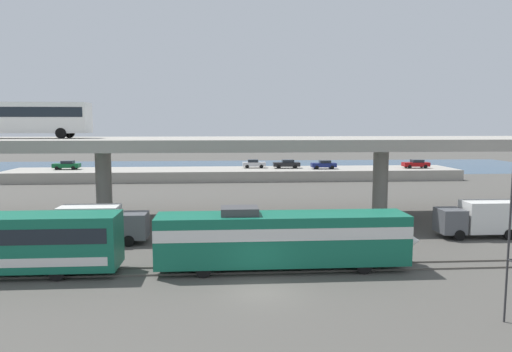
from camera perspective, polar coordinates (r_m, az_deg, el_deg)
The scene contains 15 objects.
ground_plane at distance 27.56m, azimuth 0.68°, elevation -13.82°, with size 260.00×260.00×0.00m, color #4C4944.
rail_strip_near at distance 30.59m, azimuth 0.17°, elevation -11.63°, with size 110.00×0.12×0.12m, color #59544C.
rail_strip_far at distance 32.05m, azimuth -0.03°, elevation -10.79°, with size 110.00×0.12×0.12m, color #59544C.
train_locomotive at distance 31.02m, azimuth 4.71°, elevation -7.31°, with size 17.38×3.04×4.18m.
highway_overpass at distance 45.88m, azimuth -1.36°, elevation 3.71°, with size 96.00×12.13×8.12m.
transit_bus_on_overpass at distance 50.16m, azimuth -26.22°, elevation 6.47°, with size 12.00×2.68×3.40m.
service_truck_west at distance 43.93m, azimuth 25.53°, elevation -4.59°, with size 6.80×2.46×3.04m.
service_truck_east at distance 39.48m, azimuth -18.24°, elevation -5.47°, with size 6.80×2.46×3.04m.
pier_parking_lot at distance 81.27m, azimuth -2.51°, elevation 0.25°, with size 76.32×10.12×1.77m, color #9E998E.
parked_car_0 at distance 82.82m, azimuth -0.27°, elevation 1.52°, with size 4.02×1.84×1.50m.
parked_car_1 at distance 81.88m, azimuth 8.22°, elevation 1.40°, with size 4.26×1.83×1.50m.
parked_car_2 at distance 82.53m, azimuth 3.75°, elevation 1.49°, with size 4.63×1.89×1.50m.
parked_car_3 at distance 86.19m, azimuth -21.94°, elevation 1.25°, with size 4.38×1.89×1.50m.
parked_car_4 at distance 87.10m, azimuth 18.82°, elevation 1.42°, with size 4.55×1.87×1.50m.
harbor_water at distance 104.24m, azimuth -2.84°, elevation 1.11°, with size 140.00×36.00×0.01m, color navy.
Camera 1 is at (-2.14, -25.78, 9.50)m, focal length 33.02 mm.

